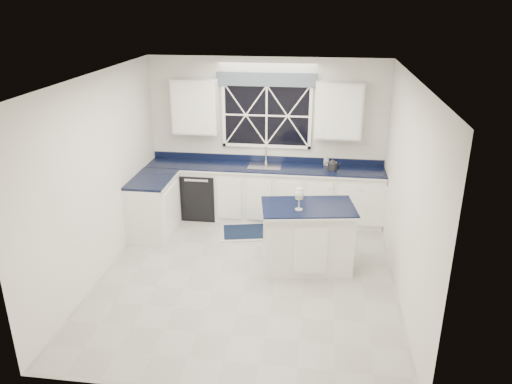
# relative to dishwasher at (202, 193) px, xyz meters

# --- Properties ---
(ground) EXTENTS (4.50, 4.50, 0.00)m
(ground) POSITION_rel_dishwasher_xyz_m (1.10, -1.95, -0.41)
(ground) COLOR #A4A49F
(ground) RESTS_ON ground
(back_wall) EXTENTS (4.00, 0.10, 2.70)m
(back_wall) POSITION_rel_dishwasher_xyz_m (1.10, 0.30, 0.94)
(back_wall) COLOR white
(back_wall) RESTS_ON ground
(base_cabinets) EXTENTS (3.99, 1.60, 0.90)m
(base_cabinets) POSITION_rel_dishwasher_xyz_m (0.77, -0.17, 0.04)
(base_cabinets) COLOR silver
(base_cabinets) RESTS_ON ground
(countertop) EXTENTS (3.98, 0.64, 0.04)m
(countertop) POSITION_rel_dishwasher_xyz_m (1.10, 0.00, 0.51)
(countertop) COLOR black
(countertop) RESTS_ON base_cabinets
(dishwasher) EXTENTS (0.60, 0.58, 0.82)m
(dishwasher) POSITION_rel_dishwasher_xyz_m (0.00, 0.00, 0.00)
(dishwasher) COLOR black
(dishwasher) RESTS_ON ground
(window) EXTENTS (1.65, 0.09, 1.26)m
(window) POSITION_rel_dishwasher_xyz_m (1.10, 0.25, 1.42)
(window) COLOR black
(window) RESTS_ON ground
(upper_cabinets) EXTENTS (3.10, 0.34, 0.90)m
(upper_cabinets) POSITION_rel_dishwasher_xyz_m (1.10, 0.13, 1.49)
(upper_cabinets) COLOR silver
(upper_cabinets) RESTS_ON ground
(faucet) EXTENTS (0.05, 0.20, 0.30)m
(faucet) POSITION_rel_dishwasher_xyz_m (1.10, 0.19, 0.69)
(faucet) COLOR silver
(faucet) RESTS_ON countertop
(island) EXTENTS (1.36, 0.95, 0.94)m
(island) POSITION_rel_dishwasher_xyz_m (1.89, -1.60, 0.06)
(island) COLOR silver
(island) RESTS_ON ground
(rug) EXTENTS (1.20, 0.88, 0.02)m
(rug) POSITION_rel_dishwasher_xyz_m (1.00, -0.60, -0.40)
(rug) COLOR #ACABA7
(rug) RESTS_ON ground
(kettle) EXTENTS (0.26, 0.16, 0.18)m
(kettle) POSITION_rel_dishwasher_xyz_m (2.22, -0.03, 0.62)
(kettle) COLOR #2A2A2D
(kettle) RESTS_ON countertop
(wine_glass) EXTENTS (0.13, 0.13, 0.30)m
(wine_glass) POSITION_rel_dishwasher_xyz_m (1.77, -1.74, 0.74)
(wine_glass) COLOR silver
(wine_glass) RESTS_ON island
(soap_bottle) EXTENTS (0.08, 0.09, 0.17)m
(soap_bottle) POSITION_rel_dishwasher_xyz_m (2.12, 0.22, 0.62)
(soap_bottle) COLOR silver
(soap_bottle) RESTS_ON countertop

